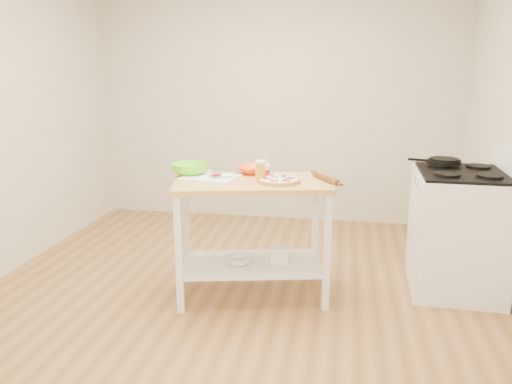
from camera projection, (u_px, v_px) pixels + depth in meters
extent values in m
cube|color=#9B6B39|center=(232.00, 305.00, 3.69)|extent=(4.00, 4.50, 0.02)
cube|color=beige|center=(276.00, 100.00, 5.52)|extent=(4.00, 0.02, 2.70)
cube|color=beige|center=(18.00, 215.00, 1.21)|extent=(4.00, 0.02, 2.70)
cube|color=tan|center=(252.00, 183.00, 3.63)|extent=(1.23, 0.84, 0.04)
cube|color=white|center=(252.00, 264.00, 3.78)|extent=(1.14, 0.77, 0.02)
cube|color=white|center=(179.00, 255.00, 3.47)|extent=(0.06, 0.06, 0.86)
cube|color=white|center=(186.00, 231.00, 3.97)|extent=(0.06, 0.06, 0.86)
cube|color=white|center=(327.00, 253.00, 3.51)|extent=(0.06, 0.06, 0.86)
cube|color=white|center=(315.00, 230.00, 4.01)|extent=(0.06, 0.06, 0.86)
cube|color=white|center=(457.00, 232.00, 3.86)|extent=(0.68, 0.79, 0.92)
cube|color=black|center=(463.00, 173.00, 3.74)|extent=(0.64, 0.75, 0.02)
cube|color=white|center=(509.00, 163.00, 3.66)|extent=(0.05, 0.78, 0.18)
cylinder|color=black|center=(444.00, 162.00, 3.95)|extent=(0.26, 0.26, 0.03)
cube|color=black|center=(418.00, 160.00, 4.03)|extent=(0.16, 0.06, 0.02)
cylinder|color=tan|center=(279.00, 181.00, 3.57)|extent=(0.31, 0.31, 0.02)
cylinder|color=tan|center=(279.00, 179.00, 3.57)|extent=(0.31, 0.31, 0.01)
cylinder|color=white|center=(279.00, 179.00, 3.57)|extent=(0.27, 0.27, 0.01)
cylinder|color=#AF172B|center=(291.00, 178.00, 3.58)|extent=(0.06, 0.06, 0.01)
cylinder|color=#AF172B|center=(283.00, 176.00, 3.64)|extent=(0.06, 0.06, 0.01)
cylinder|color=#AF172B|center=(272.00, 176.00, 3.64)|extent=(0.06, 0.06, 0.01)
cylinder|color=#AF172B|center=(267.00, 179.00, 3.56)|extent=(0.06, 0.06, 0.01)
cylinder|color=#AF172B|center=(274.00, 181.00, 3.49)|extent=(0.06, 0.06, 0.01)
cylinder|color=#AF172B|center=(286.00, 181.00, 3.50)|extent=(0.06, 0.06, 0.01)
sphere|color=white|center=(288.00, 177.00, 3.61)|extent=(0.04, 0.04, 0.04)
sphere|color=white|center=(277.00, 176.00, 3.63)|extent=(0.04, 0.04, 0.04)
sphere|color=white|center=(269.00, 178.00, 3.58)|extent=(0.04, 0.04, 0.04)
sphere|color=white|center=(275.00, 181.00, 3.50)|extent=(0.04, 0.04, 0.04)
plane|color=#155F16|center=(286.00, 178.00, 3.56)|extent=(0.03, 0.03, 0.00)
plane|color=#155F16|center=(286.00, 176.00, 3.63)|extent=(0.04, 0.04, 0.00)
plane|color=#155F16|center=(277.00, 177.00, 3.61)|extent=(0.04, 0.04, 0.00)
plane|color=#155F16|center=(269.00, 178.00, 3.58)|extent=(0.03, 0.03, 0.00)
plane|color=#155F16|center=(274.00, 179.00, 3.52)|extent=(0.04, 0.04, 0.00)
plane|color=#155F16|center=(283.00, 180.00, 3.49)|extent=(0.04, 0.04, 0.00)
plane|color=#155F16|center=(286.00, 178.00, 3.56)|extent=(0.03, 0.03, 0.00)
plane|color=#155F16|center=(287.00, 176.00, 3.64)|extent=(0.04, 0.04, 0.00)
cube|color=white|center=(210.00, 177.00, 3.71)|extent=(0.45, 0.36, 0.01)
cube|color=#F4EACC|center=(200.00, 172.00, 3.81)|extent=(0.03, 0.03, 0.02)
cube|color=#F4EACC|center=(204.00, 172.00, 3.80)|extent=(0.03, 0.03, 0.02)
cube|color=#F4EACC|center=(208.00, 173.00, 3.79)|extent=(0.03, 0.03, 0.02)
cube|color=#F4EACC|center=(202.00, 171.00, 3.84)|extent=(0.03, 0.03, 0.02)
cube|color=#F4EACC|center=(206.00, 171.00, 3.83)|extent=(0.03, 0.03, 0.02)
cube|color=#F4EACC|center=(210.00, 172.00, 3.82)|extent=(0.03, 0.03, 0.02)
cylinder|color=#AF172B|center=(214.00, 176.00, 3.72)|extent=(0.07, 0.07, 0.01)
cylinder|color=#AF172B|center=(216.00, 175.00, 3.71)|extent=(0.07, 0.07, 0.01)
cylinder|color=#AF172B|center=(217.00, 174.00, 3.71)|extent=(0.07, 0.07, 0.01)
cube|color=#3BB391|center=(215.00, 178.00, 3.65)|extent=(0.06, 0.04, 0.01)
cylinder|color=#3BB391|center=(225.00, 177.00, 3.67)|extent=(0.10, 0.03, 0.01)
cube|color=silver|center=(215.00, 173.00, 3.83)|extent=(0.18, 0.09, 0.00)
cube|color=black|center=(199.00, 173.00, 3.80)|extent=(0.10, 0.05, 0.01)
imported|color=#F64D0C|center=(253.00, 170.00, 3.87)|extent=(0.33, 0.33, 0.06)
imported|color=#69E31A|center=(190.00, 169.00, 3.81)|extent=(0.32, 0.32, 0.09)
cylinder|color=gold|center=(260.00, 172.00, 3.60)|extent=(0.07, 0.07, 0.13)
cylinder|color=white|center=(260.00, 162.00, 3.58)|extent=(0.07, 0.07, 0.02)
cylinder|color=white|center=(264.00, 172.00, 3.68)|extent=(0.08, 0.08, 0.10)
cylinder|color=red|center=(264.00, 172.00, 3.68)|extent=(0.09, 0.09, 0.04)
cylinder|color=silver|center=(267.00, 161.00, 3.66)|extent=(0.01, 0.05, 0.11)
cylinder|color=brown|center=(326.00, 178.00, 3.60)|extent=(0.21, 0.33, 0.04)
imported|color=silver|center=(239.00, 260.00, 3.74)|extent=(0.28, 0.28, 0.06)
cube|color=white|center=(279.00, 254.00, 3.78)|extent=(0.15, 0.15, 0.13)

